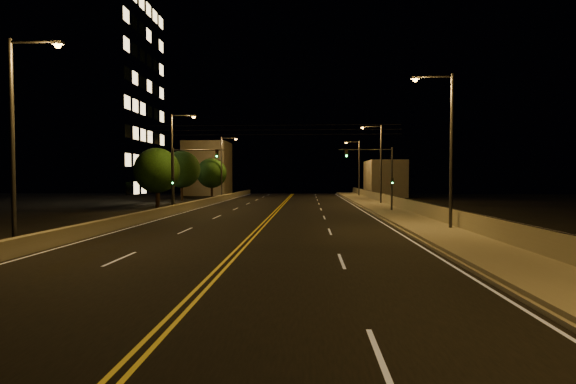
{
  "coord_description": "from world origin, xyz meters",
  "views": [
    {
      "loc": [
        3.18,
        -6.05,
        3.34
      ],
      "look_at": [
        2.0,
        18.0,
        2.5
      ],
      "focal_mm": 26.0,
      "sensor_mm": 36.0,
      "label": 1
    }
  ],
  "objects_px": {
    "building_tower": "(61,98)",
    "tree_1": "(158,170)",
    "tree_3": "(212,173)",
    "traffic_signal_right": "(381,172)",
    "tree_0": "(157,171)",
    "streetlight_5": "(175,156)",
    "streetlight_6": "(223,164)",
    "tree_2": "(182,169)",
    "streetlight_2": "(379,159)",
    "streetlight_3": "(358,165)",
    "streetlight_1": "(447,142)",
    "traffic_signal_left": "(183,172)",
    "streetlight_4": "(18,130)"
  },
  "relations": [
    {
      "from": "building_tower",
      "to": "tree_1",
      "type": "relative_size",
      "value": 4.36
    },
    {
      "from": "tree_3",
      "to": "tree_1",
      "type": "bearing_deg",
      "value": -103.47
    },
    {
      "from": "traffic_signal_right",
      "to": "tree_0",
      "type": "height_order",
      "value": "tree_0"
    },
    {
      "from": "streetlight_5",
      "to": "streetlight_6",
      "type": "height_order",
      "value": "same"
    },
    {
      "from": "tree_2",
      "to": "tree_3",
      "type": "bearing_deg",
      "value": 66.98
    },
    {
      "from": "streetlight_2",
      "to": "building_tower",
      "type": "height_order",
      "value": "building_tower"
    },
    {
      "from": "streetlight_3",
      "to": "streetlight_5",
      "type": "height_order",
      "value": "same"
    },
    {
      "from": "streetlight_1",
      "to": "tree_0",
      "type": "relative_size",
      "value": 1.48
    },
    {
      "from": "streetlight_2",
      "to": "traffic_signal_left",
      "type": "bearing_deg",
      "value": -152.57
    },
    {
      "from": "streetlight_1",
      "to": "streetlight_3",
      "type": "height_order",
      "value": "same"
    },
    {
      "from": "streetlight_1",
      "to": "tree_3",
      "type": "relative_size",
      "value": 1.49
    },
    {
      "from": "tree_1",
      "to": "streetlight_5",
      "type": "bearing_deg",
      "value": -62.35
    },
    {
      "from": "streetlight_4",
      "to": "building_tower",
      "type": "xyz_separation_m",
      "value": [
        -21.0,
        37.85,
        8.79
      ]
    },
    {
      "from": "streetlight_5",
      "to": "tree_3",
      "type": "height_order",
      "value": "streetlight_5"
    },
    {
      "from": "streetlight_4",
      "to": "streetlight_6",
      "type": "xyz_separation_m",
      "value": [
        0.0,
        45.42,
        0.0
      ]
    },
    {
      "from": "traffic_signal_right",
      "to": "tree_2",
      "type": "height_order",
      "value": "tree_2"
    },
    {
      "from": "streetlight_2",
      "to": "tree_2",
      "type": "distance_m",
      "value": 27.77
    },
    {
      "from": "streetlight_2",
      "to": "streetlight_6",
      "type": "distance_m",
      "value": 25.44
    },
    {
      "from": "streetlight_4",
      "to": "tree_1",
      "type": "relative_size",
      "value": 1.4
    },
    {
      "from": "traffic_signal_right",
      "to": "tree_3",
      "type": "distance_m",
      "value": 33.86
    },
    {
      "from": "streetlight_1",
      "to": "building_tower",
      "type": "bearing_deg",
      "value": 144.34
    },
    {
      "from": "streetlight_6",
      "to": "traffic_signal_left",
      "type": "height_order",
      "value": "streetlight_6"
    },
    {
      "from": "traffic_signal_left",
      "to": "tree_3",
      "type": "height_order",
      "value": "tree_3"
    },
    {
      "from": "tree_2",
      "to": "streetlight_5",
      "type": "bearing_deg",
      "value": -74.82
    },
    {
      "from": "tree_2",
      "to": "streetlight_2",
      "type": "bearing_deg",
      "value": -17.89
    },
    {
      "from": "streetlight_3",
      "to": "tree_0",
      "type": "bearing_deg",
      "value": -130.89
    },
    {
      "from": "streetlight_3",
      "to": "tree_2",
      "type": "relative_size",
      "value": 1.34
    },
    {
      "from": "tree_1",
      "to": "building_tower",
      "type": "bearing_deg",
      "value": 161.43
    },
    {
      "from": "streetlight_6",
      "to": "streetlight_3",
      "type": "bearing_deg",
      "value": 19.93
    },
    {
      "from": "tree_1",
      "to": "tree_3",
      "type": "relative_size",
      "value": 1.07
    },
    {
      "from": "streetlight_4",
      "to": "tree_3",
      "type": "bearing_deg",
      "value": 92.63
    },
    {
      "from": "building_tower",
      "to": "streetlight_5",
      "type": "bearing_deg",
      "value": -36.95
    },
    {
      "from": "streetlight_5",
      "to": "traffic_signal_left",
      "type": "xyz_separation_m",
      "value": [
        1.13,
        -0.85,
        -1.6
      ]
    },
    {
      "from": "streetlight_2",
      "to": "traffic_signal_left",
      "type": "distance_m",
      "value": 22.97
    },
    {
      "from": "traffic_signal_left",
      "to": "tree_1",
      "type": "xyz_separation_m",
      "value": [
        -6.68,
        11.45,
        0.4
      ]
    },
    {
      "from": "streetlight_5",
      "to": "tree_0",
      "type": "relative_size",
      "value": 1.48
    },
    {
      "from": "streetlight_1",
      "to": "streetlight_3",
      "type": "xyz_separation_m",
      "value": [
        0.0,
        45.82,
        0.0
      ]
    },
    {
      "from": "streetlight_1",
      "to": "tree_3",
      "type": "xyz_separation_m",
      "value": [
        -23.62,
        39.49,
        -1.46
      ]
    },
    {
      "from": "tree_0",
      "to": "tree_2",
      "type": "relative_size",
      "value": 0.9
    },
    {
      "from": "streetlight_4",
      "to": "traffic_signal_left",
      "type": "distance_m",
      "value": 21.3
    },
    {
      "from": "tree_1",
      "to": "streetlight_4",
      "type": "bearing_deg",
      "value": -80.35
    },
    {
      "from": "streetlight_5",
      "to": "traffic_signal_left",
      "type": "bearing_deg",
      "value": -36.98
    },
    {
      "from": "tree_3",
      "to": "streetlight_1",
      "type": "bearing_deg",
      "value": -59.12
    },
    {
      "from": "building_tower",
      "to": "tree_3",
      "type": "height_order",
      "value": "building_tower"
    },
    {
      "from": "streetlight_2",
      "to": "tree_2",
      "type": "relative_size",
      "value": 1.34
    },
    {
      "from": "streetlight_2",
      "to": "streetlight_4",
      "type": "bearing_deg",
      "value": -124.04
    },
    {
      "from": "tree_0",
      "to": "tree_3",
      "type": "bearing_deg",
      "value": 88.07
    },
    {
      "from": "streetlight_6",
      "to": "tree_3",
      "type": "bearing_deg",
      "value": 145.99
    },
    {
      "from": "building_tower",
      "to": "tree_0",
      "type": "height_order",
      "value": "building_tower"
    },
    {
      "from": "tree_3",
      "to": "streetlight_3",
      "type": "bearing_deg",
      "value": 15.01
    }
  ]
}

